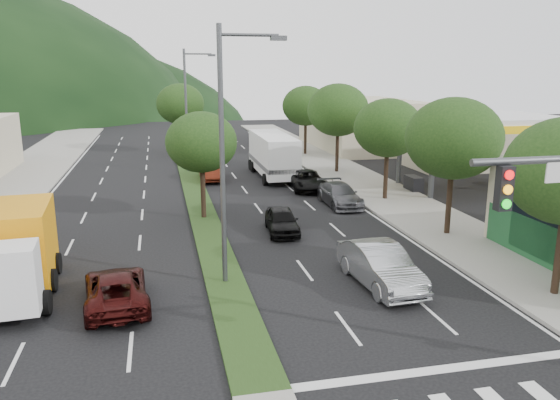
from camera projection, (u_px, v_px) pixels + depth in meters
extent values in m
plane|color=black|center=(263.00, 397.00, 14.32)|extent=(160.00, 160.00, 0.00)
cube|color=gray|center=(364.00, 184.00, 40.68)|extent=(5.00, 90.00, 0.15)
cube|color=#203513|center=(193.00, 183.00, 40.88)|extent=(1.60, 56.00, 0.12)
cube|color=black|center=(504.00, 188.00, 12.57)|extent=(0.35, 0.25, 1.05)
cube|color=silver|center=(470.00, 119.00, 38.07)|extent=(12.00, 8.00, 0.50)
cube|color=yellow|center=(470.00, 124.00, 38.15)|extent=(12.20, 8.20, 0.50)
cylinder|color=#47494C|center=(432.00, 165.00, 35.47)|extent=(0.36, 0.36, 4.60)
cylinder|color=#47494C|center=(540.00, 161.00, 37.17)|extent=(0.36, 0.36, 4.60)
cylinder|color=#47494C|center=(400.00, 154.00, 40.22)|extent=(0.36, 0.36, 4.60)
cylinder|color=#47494C|center=(496.00, 151.00, 41.92)|extent=(0.36, 0.36, 4.60)
cube|color=black|center=(414.00, 184.00, 38.25)|extent=(0.80, 1.60, 1.10)
cube|color=black|center=(514.00, 179.00, 39.95)|extent=(0.80, 1.60, 1.10)
cube|color=beige|center=(362.00, 124.00, 59.61)|extent=(10.00, 16.00, 5.20)
cylinder|color=black|center=(560.00, 247.00, 20.20)|extent=(0.28, 0.28, 3.64)
cylinder|color=black|center=(449.00, 197.00, 27.77)|extent=(0.28, 0.28, 3.81)
ellipsoid|color=#183210|center=(454.00, 138.00, 27.08)|extent=(4.80, 4.80, 4.08)
cylinder|color=black|center=(386.00, 171.00, 35.39)|extent=(0.28, 0.28, 3.58)
ellipsoid|color=#183210|center=(388.00, 128.00, 34.74)|extent=(4.40, 4.40, 3.74)
cylinder|color=black|center=(337.00, 148.00, 44.85)|extent=(0.28, 0.28, 3.92)
ellipsoid|color=#183210|center=(338.00, 110.00, 44.13)|extent=(5.00, 5.00, 4.25)
cylinder|color=black|center=(305.00, 135.00, 54.36)|extent=(0.28, 0.28, 3.70)
ellipsoid|color=#183210|center=(306.00, 106.00, 53.69)|extent=(4.60, 4.60, 3.91)
cylinder|color=black|center=(203.00, 188.00, 30.98)|extent=(0.28, 0.28, 3.36)
ellipsoid|color=#183210|center=(201.00, 142.00, 30.37)|extent=(4.00, 4.00, 3.40)
cylinder|color=black|center=(182.00, 134.00, 55.61)|extent=(0.28, 0.28, 3.81)
ellipsoid|color=#183210|center=(180.00, 104.00, 54.91)|extent=(4.80, 4.80, 4.08)
cylinder|color=#47494C|center=(222.00, 160.00, 20.75)|extent=(0.20, 0.20, 10.00)
cylinder|color=#47494C|center=(249.00, 35.00, 19.91)|extent=(2.20, 0.12, 0.12)
cube|color=#47494C|center=(279.00, 38.00, 20.17)|extent=(0.60, 0.25, 0.18)
cylinder|color=#47494C|center=(186.00, 112.00, 44.47)|extent=(0.20, 0.20, 10.00)
cylinder|color=#47494C|center=(198.00, 54.00, 43.64)|extent=(2.20, 0.12, 0.12)
cube|color=#47494C|center=(212.00, 55.00, 43.89)|extent=(0.60, 0.25, 0.18)
imported|color=#A4A7AC|center=(380.00, 266.00, 21.54)|extent=(2.09, 5.11, 1.65)
imported|color=#340C0B|center=(116.00, 289.00, 19.71)|extent=(2.59, 4.86, 1.30)
imported|color=black|center=(282.00, 221.00, 28.58)|extent=(1.89, 4.01, 1.33)
imported|color=#494A4E|center=(340.00, 195.00, 34.36)|extent=(1.97, 4.77, 1.38)
imported|color=#521A0D|center=(211.00, 171.00, 42.32)|extent=(1.57, 4.44, 1.46)
imported|color=black|center=(307.00, 180.00, 38.95)|extent=(2.66, 5.06, 1.36)
cube|color=white|center=(4.00, 280.00, 18.06)|extent=(2.28, 1.75, 2.29)
cube|color=orange|center=(21.00, 244.00, 21.46)|extent=(2.59, 4.33, 3.08)
cube|color=black|center=(21.00, 281.00, 21.01)|extent=(2.42, 5.90, 0.30)
cylinder|color=black|center=(46.00, 302.00, 19.04)|extent=(0.36, 0.91, 0.89)
cylinder|color=black|center=(52.00, 280.00, 21.06)|extent=(0.36, 0.91, 0.89)
cylinder|color=black|center=(57.00, 263.00, 22.89)|extent=(0.36, 0.91, 0.89)
cube|color=white|center=(273.00, 153.00, 43.31)|extent=(2.51, 8.83, 2.94)
cube|color=#5D5E62|center=(273.00, 162.00, 43.48)|extent=(2.57, 8.83, 0.34)
cylinder|color=black|center=(251.00, 165.00, 46.75)|extent=(0.35, 0.88, 0.88)
cylinder|color=black|center=(279.00, 164.00, 47.26)|extent=(0.35, 0.88, 0.88)
cylinder|color=black|center=(253.00, 167.00, 45.75)|extent=(0.35, 0.88, 0.88)
cylinder|color=black|center=(281.00, 166.00, 46.25)|extent=(0.35, 0.88, 0.88)
cylinder|color=black|center=(265.00, 180.00, 40.39)|extent=(0.35, 0.88, 0.88)
cylinder|color=black|center=(297.00, 178.00, 40.89)|extent=(0.35, 0.88, 0.88)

